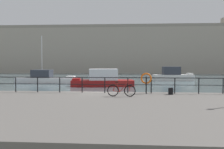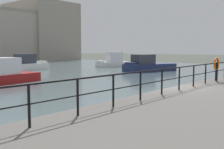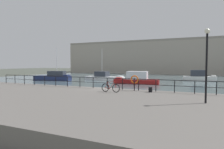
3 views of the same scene
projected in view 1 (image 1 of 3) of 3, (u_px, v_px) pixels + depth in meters
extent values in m
plane|color=#4C5147|center=(97.00, 106.00, 21.07)|extent=(240.00, 240.00, 0.00)
cube|color=slate|center=(121.00, 79.00, 51.13)|extent=(80.00, 60.00, 0.01)
cube|color=slate|center=(79.00, 116.00, 14.58)|extent=(56.00, 13.00, 1.01)
cube|color=#A89E8E|center=(126.00, 51.00, 77.02)|extent=(79.18, 15.43, 11.01)
cube|color=gray|center=(125.00, 26.00, 69.35)|extent=(79.18, 0.60, 0.70)
cube|color=white|center=(46.00, 80.00, 42.00)|extent=(8.53, 2.52, 0.75)
cube|color=#333842|center=(42.00, 74.00, 42.02)|extent=(2.71, 2.11, 1.11)
cube|color=white|center=(71.00, 77.00, 41.62)|extent=(1.04, 1.69, 0.24)
cylinder|color=silver|center=(42.00, 53.00, 41.87)|extent=(0.10, 0.10, 4.82)
cube|color=maroon|center=(102.00, 83.00, 36.54)|extent=(7.95, 3.50, 0.76)
cube|color=silver|center=(103.00, 74.00, 36.49)|extent=(3.74, 2.66, 1.39)
cube|color=maroon|center=(76.00, 79.00, 36.37)|extent=(1.14, 1.88, 0.24)
cube|color=white|center=(173.00, 78.00, 46.18)|extent=(6.44, 2.89, 0.94)
cube|color=#333842|center=(171.00, 71.00, 46.10)|extent=(2.86, 1.80, 1.27)
cube|color=white|center=(190.00, 74.00, 46.30)|extent=(0.94, 1.51, 0.24)
cylinder|color=black|center=(16.00, 85.00, 20.73)|extent=(0.07, 0.07, 1.05)
cylinder|color=black|center=(38.00, 85.00, 20.60)|extent=(0.07, 0.07, 1.05)
cylinder|color=black|center=(60.00, 85.00, 20.46)|extent=(0.07, 0.07, 1.05)
cylinder|color=black|center=(82.00, 85.00, 20.33)|extent=(0.07, 0.07, 1.05)
cylinder|color=black|center=(105.00, 85.00, 20.19)|extent=(0.07, 0.07, 1.05)
cylinder|color=black|center=(128.00, 85.00, 20.06)|extent=(0.07, 0.07, 1.05)
cylinder|color=black|center=(151.00, 86.00, 19.92)|extent=(0.07, 0.07, 1.05)
cylinder|color=black|center=(175.00, 86.00, 19.79)|extent=(0.07, 0.07, 1.05)
cylinder|color=black|center=(199.00, 86.00, 19.65)|extent=(0.07, 0.07, 1.05)
cylinder|color=black|center=(223.00, 86.00, 19.52)|extent=(0.07, 0.07, 1.05)
cylinder|color=black|center=(93.00, 78.00, 20.24)|extent=(26.85, 0.06, 0.06)
cylinder|color=black|center=(93.00, 84.00, 20.26)|extent=(26.85, 0.04, 0.04)
torus|color=black|center=(130.00, 91.00, 18.11)|extent=(0.72, 0.11, 0.72)
torus|color=black|center=(113.00, 91.00, 18.27)|extent=(0.72, 0.11, 0.72)
cylinder|color=maroon|center=(124.00, 87.00, 18.15)|extent=(0.55, 0.07, 0.66)
cylinder|color=maroon|center=(118.00, 87.00, 18.21)|extent=(0.24, 0.05, 0.58)
cylinder|color=maroon|center=(122.00, 82.00, 18.15)|extent=(0.72, 0.08, 0.11)
cylinder|color=maroon|center=(116.00, 91.00, 18.24)|extent=(0.43, 0.06, 0.12)
cylinder|color=maroon|center=(115.00, 87.00, 18.24)|extent=(0.26, 0.05, 0.51)
cylinder|color=maroon|center=(129.00, 86.00, 18.11)|extent=(0.14, 0.04, 0.57)
cube|color=black|center=(117.00, 82.00, 18.21)|extent=(0.23, 0.10, 0.05)
cylinder|color=maroon|center=(128.00, 81.00, 18.10)|extent=(0.52, 0.06, 0.02)
cylinder|color=black|center=(171.00, 91.00, 19.23)|extent=(0.32, 0.32, 0.44)
cylinder|color=black|center=(146.00, 85.00, 19.76)|extent=(0.08, 0.08, 1.15)
torus|color=orange|center=(146.00, 78.00, 19.79)|extent=(0.75, 0.11, 0.75)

